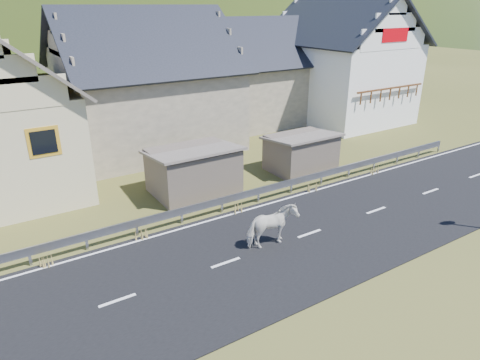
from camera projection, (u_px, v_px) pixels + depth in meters
ground at (309, 234)px, 17.56m from camera, size 160.00×160.00×0.00m
road at (309, 234)px, 17.55m from camera, size 60.00×7.00×0.04m
lane_markings at (309, 233)px, 17.54m from camera, size 60.00×6.60×0.01m
guardrail at (259, 191)px, 20.22m from camera, size 28.10×0.09×0.75m
shed_left at (193, 171)px, 21.22m from camera, size 4.30×3.30×2.40m
shed_right at (301, 153)px, 24.09m from camera, size 3.80×2.90×2.20m
house_stone_a at (145, 75)px, 27.01m from camera, size 10.80×9.80×8.90m
house_stone_b at (257, 66)px, 33.68m from camera, size 9.80×8.80×8.10m
house_white at (341, 55)px, 34.00m from camera, size 8.80×10.80×9.70m
mountain at (13, 83)px, 168.17m from camera, size 440.00×280.00×260.00m
horse at (272, 226)px, 16.37m from camera, size 0.99×2.02×1.67m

